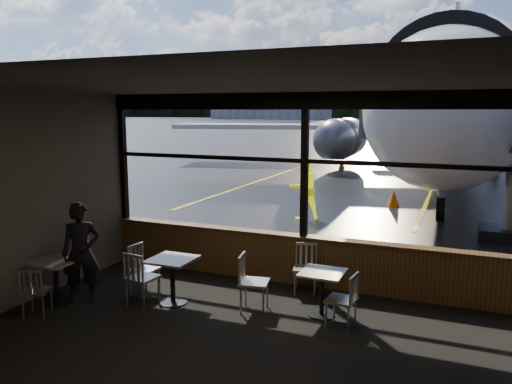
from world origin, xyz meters
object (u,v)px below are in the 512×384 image
Objects in this scene: cafe_table_mid at (173,281)px; chair_left_s at (37,292)px; cafe_table_left at (56,282)px; cone_nose at (393,198)px; ground_crew at (304,188)px; chair_near_w at (254,283)px; airliner at (453,58)px; chair_near_n at (305,269)px; chair_mid_w at (145,270)px; cone_wing at (342,164)px; chair_near_e at (341,300)px; chair_mid_s at (142,278)px; passenger at (81,253)px; cafe_table_near at (322,294)px; jet_bridge at (508,144)px.

cafe_table_mid is 2.10m from chair_left_s.
cafe_table_left is 11.67m from cone_nose.
cafe_table_mid is at bearing 51.04° from ground_crew.
chair_near_w is (1.37, 0.23, 0.08)m from cafe_table_mid.
ground_crew reaches higher than cafe_table_left.
chair_near_n is (-1.59, -20.16, -5.42)m from airliner.
chair_mid_w is 1.78× the size of cone_wing.
cafe_table_mid is at bearing 98.83° from chair_near_e.
cone_wing is (-0.15, 21.25, -0.12)m from cafe_table_left.
chair_mid_w is at bearing 32.53° from chair_left_s.
passenger reaches higher than chair_mid_s.
chair_left_s is 12.13m from cone_nose.
chair_near_w is at bearing 62.24° from ground_crew.
cafe_table_near is 2.47m from cafe_table_mid.
chair_near_n is (0.51, 1.09, -0.03)m from chair_near_w.
cafe_table_mid is (-3.48, -21.48, -5.47)m from airliner.
ground_crew is (-2.77, 7.04, 0.48)m from chair_near_e.
chair_near_w is 0.55× the size of passenger.
cafe_table_near is 0.42× the size of passenger.
airliner is at bearing 97.36° from jet_bridge.
ground_crew reaches higher than chair_near_n.
cafe_table_near is 9.76m from cone_nose.
ground_crew is at bearing 89.78° from cafe_table_mid.
chair_left_s is (-4.47, -1.40, -0.03)m from chair_near_e.
chair_near_n is 19.56m from cone_wing.
cafe_table_left is at bearing -131.72° from jet_bridge.
chair_mid_w is 0.53× the size of passenger.
chair_mid_w is at bearing -86.43° from cone_wing.
ground_crew is at bearing 179.55° from chair_near_w.
ground_crew reaches higher than cone_nose.
cone_wing is at bearing 51.49° from passenger.
cafe_table_mid is 0.91× the size of chair_near_e.
airliner reaches higher than cafe_table_mid.
chair_near_n is (-0.54, 0.87, 0.07)m from cafe_table_near.
ground_crew is at bearing 27.61° from chair_near_e.
jet_bridge reaches higher than chair_left_s.
cafe_table_left is 1.45m from chair_mid_w.
chair_near_w is (-2.10, -21.25, -5.39)m from airliner.
chair_near_w is 1.08× the size of chair_near_n.
chair_near_e is 1.71× the size of cone_wing.
jet_bridge is at bearing -13.45° from chair_near_e.
cafe_table_mid reaches higher than cafe_table_near.
airliner is at bearing 162.92° from chair_near_w.
passenger is (0.24, 0.75, 0.45)m from chair_left_s.
chair_near_w is 1.21m from chair_near_n.
chair_near_n is 1.08× the size of chair_left_s.
jet_bridge reaches higher than ground_crew.
chair_near_w is at bearing 21.80° from chair_mid_s.
jet_bridge is 7.62m from cafe_table_near.
airliner is 23.09m from passenger.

